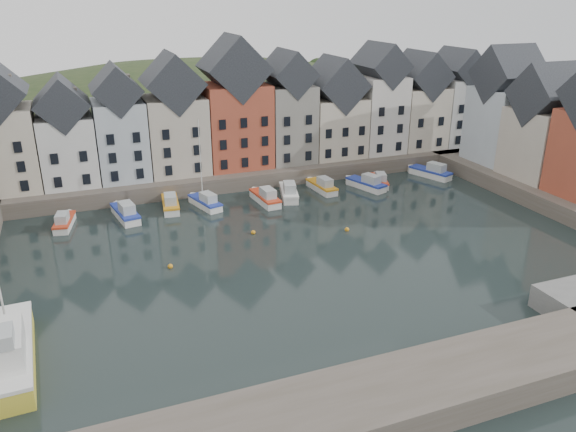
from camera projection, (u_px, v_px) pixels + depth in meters
ground at (316, 257)px, 56.16m from camera, size 260.00×260.00×0.00m
far_quay at (233, 168)px, 81.79m from camera, size 90.00×16.00×2.00m
right_quay at (574, 194)px, 70.83m from camera, size 14.00×54.00×2.00m
near_wall at (312, 420)px, 33.37m from camera, size 50.00×6.00×2.00m
hillside at (200, 224)px, 111.32m from camera, size 153.60×70.40×64.00m
far_terrace at (257, 115)px, 78.24m from camera, size 72.37×8.16×17.78m
right_terrace at (548, 125)px, 71.97m from camera, size 8.30×24.25×16.36m
mooring_buoys at (261, 242)px, 59.39m from camera, size 20.50×5.50×0.50m
boat_a at (64, 222)px, 63.26m from camera, size 2.66×5.60×2.07m
boat_b at (126, 213)px, 65.52m from camera, size 2.97×6.55×2.42m
boat_c at (170, 204)px, 68.53m from camera, size 2.57×6.24×2.33m
boat_d at (206, 202)px, 69.11m from camera, size 3.28×6.04×11.04m
boat_e at (266, 198)px, 70.51m from camera, size 2.39×6.27×2.36m
boat_f at (289, 192)px, 72.41m from camera, size 3.62×6.66×2.44m
boat_g at (322, 186)px, 74.81m from camera, size 2.30×5.98×2.25m
boat_h at (367, 184)px, 75.77m from camera, size 3.67×6.29×2.31m
boat_i at (380, 181)px, 77.24m from camera, size 3.41×5.70×2.09m
boat_j at (432, 172)px, 80.57m from camera, size 4.06×6.57×2.42m
large_vessel at (8, 353)px, 38.83m from camera, size 3.64×11.62×5.98m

